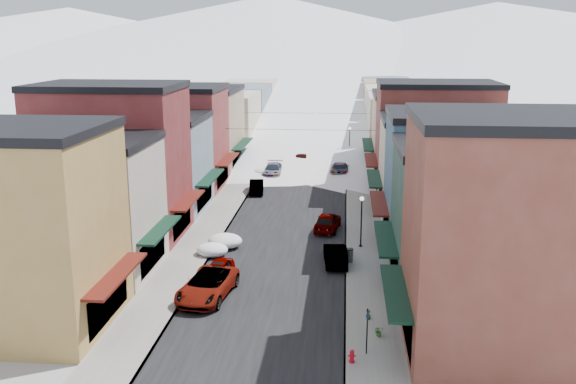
% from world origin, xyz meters
% --- Properties ---
extents(ground, '(600.00, 600.00, 0.00)m').
position_xyz_m(ground, '(0.00, 0.00, 0.00)').
color(ground, gray).
rests_on(ground, ground).
extents(road, '(10.00, 160.00, 0.01)m').
position_xyz_m(road, '(0.00, 60.00, 0.01)').
color(road, black).
rests_on(road, ground).
extents(sidewalk_left, '(3.20, 160.00, 0.15)m').
position_xyz_m(sidewalk_left, '(-6.60, 60.00, 0.07)').
color(sidewalk_left, gray).
rests_on(sidewalk_left, ground).
extents(sidewalk_right, '(3.20, 160.00, 0.15)m').
position_xyz_m(sidewalk_right, '(6.60, 60.00, 0.07)').
color(sidewalk_right, gray).
rests_on(sidewalk_right, ground).
extents(curb_left, '(0.10, 160.00, 0.15)m').
position_xyz_m(curb_left, '(-5.05, 60.00, 0.07)').
color(curb_left, slate).
rests_on(curb_left, ground).
extents(curb_right, '(0.10, 160.00, 0.15)m').
position_xyz_m(curb_right, '(5.05, 60.00, 0.07)').
color(curb_right, slate).
rests_on(curb_right, ground).
extents(bldg_l_yellow, '(11.30, 8.70, 11.50)m').
position_xyz_m(bldg_l_yellow, '(-13.19, 4.00, 5.76)').
color(bldg_l_yellow, '#A57D3C').
rests_on(bldg_l_yellow, ground).
extents(bldg_l_cream, '(11.30, 8.20, 9.50)m').
position_xyz_m(bldg_l_cream, '(-13.19, 12.50, 4.76)').
color(bldg_l_cream, '#BAA996').
rests_on(bldg_l_cream, ground).
extents(bldg_l_brick_near, '(12.30, 8.20, 12.50)m').
position_xyz_m(bldg_l_brick_near, '(-13.69, 20.50, 6.26)').
color(bldg_l_brick_near, maroon).
rests_on(bldg_l_brick_near, ground).
extents(bldg_l_grayblue, '(11.30, 9.20, 9.00)m').
position_xyz_m(bldg_l_grayblue, '(-13.19, 29.00, 4.51)').
color(bldg_l_grayblue, gray).
rests_on(bldg_l_grayblue, ground).
extents(bldg_l_brick_far, '(13.30, 9.20, 11.00)m').
position_xyz_m(bldg_l_brick_far, '(-14.19, 38.00, 5.51)').
color(bldg_l_brick_far, maroon).
rests_on(bldg_l_brick_far, ground).
extents(bldg_l_tan, '(11.30, 11.20, 10.00)m').
position_xyz_m(bldg_l_tan, '(-13.19, 48.00, 5.01)').
color(bldg_l_tan, '#9D8367').
rests_on(bldg_l_tan, ground).
extents(bldg_r_brick_near, '(12.30, 9.20, 12.50)m').
position_xyz_m(bldg_r_brick_near, '(13.69, 3.00, 6.26)').
color(bldg_r_brick_near, brown).
rests_on(bldg_r_brick_near, ground).
extents(bldg_r_green, '(11.30, 9.20, 9.50)m').
position_xyz_m(bldg_r_green, '(13.19, 12.00, 4.76)').
color(bldg_r_green, '#1E3F32').
rests_on(bldg_r_green, ground).
extents(bldg_r_blue, '(11.30, 9.20, 10.50)m').
position_xyz_m(bldg_r_blue, '(13.19, 21.00, 5.26)').
color(bldg_r_blue, '#315870').
rests_on(bldg_r_blue, ground).
extents(bldg_r_cream, '(12.30, 9.20, 9.00)m').
position_xyz_m(bldg_r_cream, '(13.69, 30.00, 4.51)').
color(bldg_r_cream, beige).
rests_on(bldg_r_cream, ground).
extents(bldg_r_brick_far, '(13.30, 9.20, 11.50)m').
position_xyz_m(bldg_r_brick_far, '(14.19, 39.00, 5.76)').
color(bldg_r_brick_far, maroon).
rests_on(bldg_r_brick_far, ground).
extents(bldg_r_tan, '(11.30, 11.20, 9.50)m').
position_xyz_m(bldg_r_tan, '(13.19, 49.00, 4.76)').
color(bldg_r_tan, tan).
rests_on(bldg_r_tan, ground).
extents(distant_blocks, '(34.00, 55.00, 8.00)m').
position_xyz_m(distant_blocks, '(0.00, 83.00, 4.00)').
color(distant_blocks, gray).
rests_on(distant_blocks, ground).
extents(mountain_ridge, '(670.00, 340.00, 34.00)m').
position_xyz_m(mountain_ridge, '(-19.47, 277.18, 14.36)').
color(mountain_ridge, silver).
rests_on(mountain_ridge, ground).
extents(overhead_cables, '(16.40, 15.04, 0.04)m').
position_xyz_m(overhead_cables, '(0.00, 47.50, 6.20)').
color(overhead_cables, black).
rests_on(overhead_cables, ground).
extents(car_white_suv, '(3.46, 6.21, 1.64)m').
position_xyz_m(car_white_suv, '(-3.61, 8.73, 0.82)').
color(car_white_suv, silver).
rests_on(car_white_suv, ground).
extents(car_silver_sedan, '(1.91, 4.06, 1.34)m').
position_xyz_m(car_silver_sedan, '(-3.50, 11.62, 0.67)').
color(car_silver_sedan, '#929599').
rests_on(car_silver_sedan, ground).
extents(car_dark_hatch, '(1.91, 4.24, 1.35)m').
position_xyz_m(car_dark_hatch, '(-4.30, 36.20, 0.68)').
color(car_dark_hatch, black).
rests_on(car_dark_hatch, ground).
extents(car_silver_wagon, '(2.13, 5.22, 1.51)m').
position_xyz_m(car_silver_wagon, '(-3.50, 44.54, 0.76)').
color(car_silver_wagon, '#96979D').
rests_on(car_silver_wagon, ground).
extents(car_green_sedan, '(1.92, 4.55, 1.46)m').
position_xyz_m(car_green_sedan, '(4.30, 15.55, 0.73)').
color(car_green_sedan, black).
rests_on(car_green_sedan, ground).
extents(car_gray_suv, '(2.46, 4.82, 1.57)m').
position_xyz_m(car_gray_suv, '(3.50, 23.75, 0.79)').
color(car_gray_suv, gray).
rests_on(car_gray_suv, ground).
extents(car_black_sedan, '(2.38, 5.44, 1.56)m').
position_xyz_m(car_black_sedan, '(4.30, 45.87, 0.78)').
color(car_black_sedan, black).
rests_on(car_black_sedan, ground).
extents(car_lane_silver, '(2.04, 4.99, 1.69)m').
position_xyz_m(car_lane_silver, '(-0.60, 49.98, 0.85)').
color(car_lane_silver, '#979B9E').
rests_on(car_lane_silver, ground).
extents(car_lane_white, '(2.42, 5.07, 1.40)m').
position_xyz_m(car_lane_white, '(2.15, 61.04, 0.70)').
color(car_lane_white, white).
rests_on(car_lane_white, ground).
extents(fire_hydrant, '(0.40, 0.30, 0.69)m').
position_xyz_m(fire_hydrant, '(5.40, 1.00, 0.46)').
color(fire_hydrant, red).
rests_on(fire_hydrant, sidewalk_right).
extents(parking_sign, '(0.07, 0.34, 2.50)m').
position_xyz_m(parking_sign, '(6.15, 1.97, 1.61)').
color(parking_sign, black).
rests_on(parking_sign, sidewalk_right).
extents(trash_can, '(0.58, 0.58, 0.98)m').
position_xyz_m(trash_can, '(5.31, 15.72, 0.65)').
color(trash_can, '#515456').
rests_on(trash_can, sidewalk_right).
extents(streetlamp_near, '(0.33, 0.33, 3.99)m').
position_xyz_m(streetlamp_near, '(6.21, 19.28, 2.67)').
color(streetlamp_near, black).
rests_on(streetlamp_near, sidewalk_right).
extents(streetlamp_far, '(0.36, 0.36, 4.28)m').
position_xyz_m(streetlamp_far, '(5.41, 55.00, 2.85)').
color(streetlamp_far, black).
rests_on(streetlamp_far, sidewalk_right).
extents(planter_near, '(0.61, 0.56, 0.58)m').
position_xyz_m(planter_near, '(6.88, 4.02, 0.44)').
color(planter_near, '#427132').
rests_on(planter_near, sidewalk_right).
extents(planter_far, '(0.43, 0.43, 0.55)m').
position_xyz_m(planter_far, '(6.37, 6.17, 0.43)').
color(planter_far, '#375E2B').
rests_on(planter_far, sidewalk_right).
extents(snow_pile_near, '(2.36, 2.65, 1.00)m').
position_xyz_m(snow_pile_near, '(-4.88, 16.52, 0.48)').
color(snow_pile_near, white).
rests_on(snow_pile_near, ground).
extents(snow_pile_mid, '(2.68, 2.85, 1.13)m').
position_xyz_m(snow_pile_mid, '(-4.28, 18.51, 0.54)').
color(snow_pile_mid, white).
rests_on(snow_pile_mid, ground).
extents(snow_pile_far, '(2.54, 2.76, 1.07)m').
position_xyz_m(snow_pile_far, '(-4.48, 44.37, 0.51)').
color(snow_pile_far, white).
rests_on(snow_pile_far, ground).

